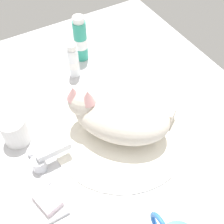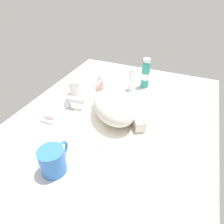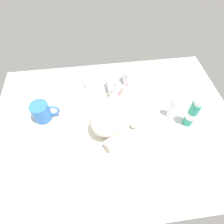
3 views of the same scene
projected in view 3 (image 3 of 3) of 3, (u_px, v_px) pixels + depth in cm
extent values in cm
cube|color=silver|center=(115.00, 125.00, 86.93)|extent=(110.00, 82.50, 3.00)
cylinder|color=white|center=(115.00, 122.00, 85.35)|extent=(37.43, 37.43, 0.94)
cylinder|color=silver|center=(109.00, 84.00, 97.99)|extent=(3.60, 3.60, 3.67)
cube|color=silver|center=(110.00, 86.00, 93.20)|extent=(2.00, 8.48, 2.00)
cylinder|color=silver|center=(100.00, 86.00, 98.38)|extent=(2.80, 2.80, 1.80)
cylinder|color=silver|center=(118.00, 84.00, 99.10)|extent=(2.80, 2.80, 1.80)
ellipsoid|color=beige|center=(115.00, 114.00, 80.36)|extent=(29.78, 28.87, 11.53)
sphere|color=beige|center=(127.00, 95.00, 82.53)|extent=(11.77, 11.77, 8.34)
ellipsoid|color=white|center=(125.00, 100.00, 83.17)|extent=(7.10, 7.02, 4.59)
cone|color=#DB9E9E|center=(123.00, 90.00, 79.44)|extent=(5.30, 5.30, 3.75)
cone|color=#DB9E9E|center=(128.00, 86.00, 81.12)|extent=(5.30, 5.30, 3.75)
cube|color=beige|center=(118.00, 139.00, 77.28)|extent=(12.66, 10.01, 4.12)
ellipsoid|color=white|center=(135.00, 123.00, 82.34)|extent=(6.59, 6.38, 3.71)
cylinder|color=#3372C6|center=(41.00, 112.00, 83.93)|extent=(8.08, 8.08, 8.77)
torus|color=#3372C6|center=(53.00, 111.00, 84.35)|extent=(5.91, 1.00, 5.91)
cylinder|color=white|center=(129.00, 77.00, 98.29)|extent=(6.85, 6.85, 7.86)
cube|color=white|center=(91.00, 85.00, 99.20)|extent=(9.00, 6.40, 1.20)
cube|color=silver|center=(90.00, 83.00, 97.90)|extent=(7.15, 5.66, 2.05)
cylinder|color=white|center=(172.00, 108.00, 84.51)|extent=(3.28, 3.28, 10.06)
cylinder|color=white|center=(172.00, 108.00, 84.91)|extent=(3.34, 3.34, 2.52)
cylinder|color=white|center=(176.00, 99.00, 79.76)|extent=(2.78, 2.78, 1.80)
cylinder|color=teal|center=(192.00, 114.00, 80.21)|extent=(4.24, 4.24, 13.73)
cylinder|color=white|center=(191.00, 115.00, 80.76)|extent=(4.33, 4.33, 3.43)
cylinder|color=white|center=(199.00, 102.00, 74.00)|extent=(3.61, 3.61, 1.80)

